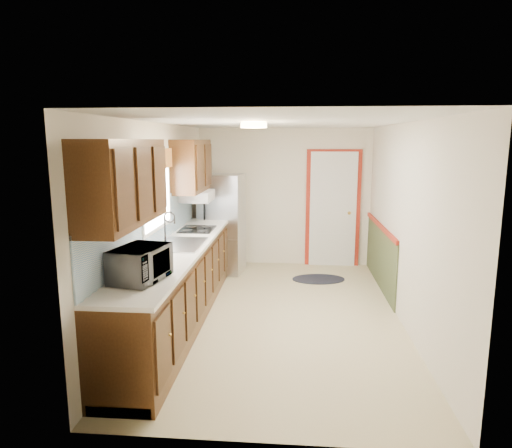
# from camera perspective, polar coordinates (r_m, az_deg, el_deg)

# --- Properties ---
(room_shell) EXTENTS (3.20, 5.20, 2.52)m
(room_shell) POSITION_cam_1_polar(r_m,az_deg,el_deg) (5.59, 2.97, 0.20)
(room_shell) COLOR #C6B98C
(room_shell) RESTS_ON ground
(kitchen_run) EXTENTS (0.63, 4.00, 2.20)m
(kitchen_run) POSITION_cam_1_polar(r_m,az_deg,el_deg) (5.56, -10.02, -4.10)
(kitchen_run) COLOR #381F0C
(kitchen_run) RESTS_ON ground
(back_wall_trim) EXTENTS (1.12, 2.30, 2.08)m
(back_wall_trim) POSITION_cam_1_polar(r_m,az_deg,el_deg) (7.86, 10.75, 0.71)
(back_wall_trim) COLOR maroon
(back_wall_trim) RESTS_ON ground
(ceiling_fixture) EXTENTS (0.30, 0.30, 0.06)m
(ceiling_fixture) POSITION_cam_1_polar(r_m,az_deg,el_deg) (5.32, -0.29, 12.26)
(ceiling_fixture) COLOR #FFD88C
(ceiling_fixture) RESTS_ON room_shell
(microwave) EXTENTS (0.41, 0.61, 0.38)m
(microwave) POSITION_cam_1_polar(r_m,az_deg,el_deg) (4.24, -14.29, -4.40)
(microwave) COLOR white
(microwave) RESTS_ON kitchen_run
(refrigerator) EXTENTS (0.75, 0.72, 1.64)m
(refrigerator) POSITION_cam_1_polar(r_m,az_deg,el_deg) (7.63, -4.26, 0.07)
(refrigerator) COLOR #B7B7BC
(refrigerator) RESTS_ON ground
(rug) EXTENTS (0.90, 0.64, 0.01)m
(rug) POSITION_cam_1_polar(r_m,az_deg,el_deg) (7.40, 7.82, -6.83)
(rug) COLOR black
(rug) RESTS_ON ground
(cooktop) EXTENTS (0.46, 0.55, 0.02)m
(cooktop) POSITION_cam_1_polar(r_m,az_deg,el_deg) (6.51, -7.35, -0.65)
(cooktop) COLOR black
(cooktop) RESTS_ON kitchen_run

